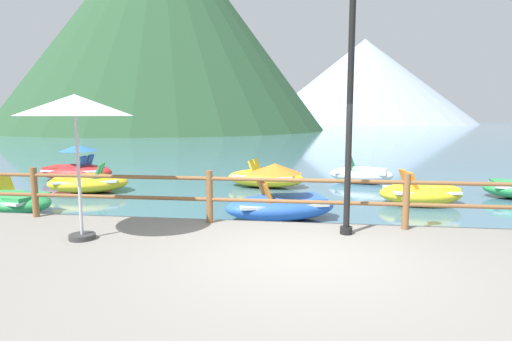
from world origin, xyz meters
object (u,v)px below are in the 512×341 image
(pedal_boat_1, at_px, (76,169))
(pedal_boat_3, at_px, (7,201))
(lamp_post, at_px, (350,84))
(pedal_boat_2, at_px, (266,178))
(pedal_boat_7, at_px, (361,174))
(beach_umbrella, at_px, (75,107))
(pedal_boat_0, at_px, (421,193))
(pedal_boat_6, at_px, (88,183))
(pedal_boat_5, at_px, (280,201))

(pedal_boat_1, bearing_deg, pedal_boat_3, -77.06)
(lamp_post, relative_size, pedal_boat_3, 1.56)
(lamp_post, height_order, pedal_boat_2, lamp_post)
(lamp_post, bearing_deg, pedal_boat_7, 81.66)
(beach_umbrella, distance_m, pedal_boat_7, 10.42)
(pedal_boat_0, distance_m, pedal_boat_6, 9.57)
(pedal_boat_2, xyz_separation_m, pedal_boat_5, (0.77, -4.23, 0.12))
(pedal_boat_2, bearing_deg, pedal_boat_6, -162.43)
(pedal_boat_2, xyz_separation_m, pedal_boat_7, (3.18, 1.30, -0.01))
(pedal_boat_3, relative_size, pedal_boat_6, 0.98)
(pedal_boat_0, bearing_deg, beach_umbrella, -140.36)
(pedal_boat_0, distance_m, pedal_boat_3, 10.32)
(pedal_boat_2, bearing_deg, beach_umbrella, -105.85)
(lamp_post, distance_m, beach_umbrella, 4.23)
(pedal_boat_5, bearing_deg, pedal_boat_0, 31.02)
(pedal_boat_2, xyz_separation_m, pedal_boat_3, (-5.73, -4.45, -0.02))
(lamp_post, bearing_deg, pedal_boat_6, 145.84)
(pedal_boat_2, height_order, pedal_boat_3, pedal_boat_2)
(pedal_boat_1, bearing_deg, beach_umbrella, -58.92)
(pedal_boat_3, height_order, pedal_boat_6, pedal_boat_6)
(pedal_boat_7, bearing_deg, lamp_post, -98.34)
(pedal_boat_2, bearing_deg, pedal_boat_3, -142.18)
(pedal_boat_6, bearing_deg, pedal_boat_2, 17.57)
(pedal_boat_0, relative_size, pedal_boat_1, 0.88)
(pedal_boat_2, distance_m, pedal_boat_5, 4.30)
(pedal_boat_1, distance_m, pedal_boat_5, 8.95)
(pedal_boat_5, relative_size, pedal_boat_7, 1.16)
(lamp_post, distance_m, pedal_boat_1, 11.58)
(pedal_boat_6, distance_m, pedal_boat_7, 8.93)
(pedal_boat_0, height_order, pedal_boat_5, pedal_boat_5)
(pedal_boat_7, bearing_deg, pedal_boat_0, -71.43)
(pedal_boat_0, xyz_separation_m, pedal_boat_3, (-10.05, -2.35, -0.01))
(pedal_boat_5, height_order, pedal_boat_7, pedal_boat_5)
(pedal_boat_1, xyz_separation_m, pedal_boat_6, (1.61, -2.12, -0.13))
(lamp_post, xyz_separation_m, pedal_boat_2, (-2.02, 6.59, -2.51))
(pedal_boat_7, bearing_deg, pedal_boat_1, -175.20)
(pedal_boat_3, relative_size, pedal_boat_5, 0.94)
(pedal_boat_2, relative_size, pedal_boat_6, 1.03)
(pedal_boat_0, relative_size, pedal_boat_2, 0.86)
(pedal_boat_0, height_order, pedal_boat_2, pedal_boat_2)
(lamp_post, bearing_deg, beach_umbrella, -168.64)
(pedal_boat_0, relative_size, pedal_boat_6, 0.88)
(pedal_boat_1, xyz_separation_m, pedal_boat_2, (6.86, -0.46, -0.12))
(beach_umbrella, height_order, pedal_boat_7, beach_umbrella)
(beach_umbrella, xyz_separation_m, pedal_boat_5, (2.88, 3.19, -2.03))
(pedal_boat_2, xyz_separation_m, pedal_boat_6, (-5.24, -1.66, -0.01))
(beach_umbrella, height_order, pedal_boat_2, beach_umbrella)
(lamp_post, bearing_deg, pedal_boat_3, 164.54)
(pedal_boat_5, bearing_deg, pedal_boat_6, 156.87)
(pedal_boat_3, relative_size, pedal_boat_7, 1.08)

